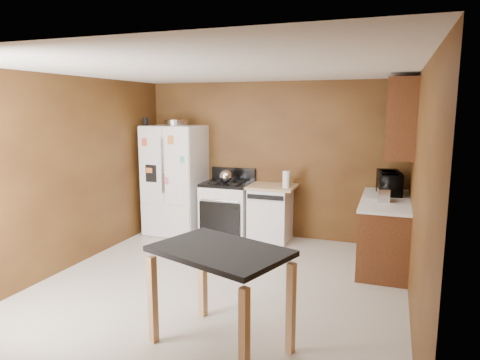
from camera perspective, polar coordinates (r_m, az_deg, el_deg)
The scene contains 18 objects.
floor at distance 5.21m, azimuth -2.86°, elevation -14.05°, with size 4.50×4.50×0.00m, color beige.
ceiling at distance 4.78m, azimuth -3.12°, elevation 14.54°, with size 4.50×4.50×0.00m, color white.
wall_back at distance 6.95m, azimuth 4.19°, elevation 2.67°, with size 4.20×4.20×0.00m, color brown.
wall_front at distance 2.95m, azimuth -20.21°, elevation -7.51°, with size 4.20×4.20×0.00m, color brown.
wall_left at distance 5.96m, azimuth -21.94°, elevation 0.84°, with size 4.50×4.50×0.00m, color brown.
wall_right at distance 4.48m, azimuth 22.64°, elevation -1.92°, with size 4.50×4.50×0.00m, color brown.
roasting_pan at distance 7.14m, azimuth -8.47°, elevation 7.59°, with size 0.38×0.38×0.10m, color silver.
pen_cup at distance 7.24m, azimuth -12.49°, elevation 7.61°, with size 0.08×0.08×0.13m, color black.
kettle at distance 6.83m, azimuth -1.91°, elevation 0.49°, with size 0.21×0.21×0.21m, color silver.
paper_towel at distance 6.50m, azimuth 6.18°, elevation 0.07°, with size 0.11×0.11×0.25m, color white.
green_canister at distance 6.70m, azimuth 6.28°, elevation -0.23°, with size 0.11×0.11×0.12m, color #44B15C.
toaster at distance 5.80m, azimuth 18.58°, elevation -1.87°, with size 0.14×0.23×0.17m, color silver.
microwave at distance 6.28m, azimuth 19.28°, elevation -0.48°, with size 0.52×0.36×0.29m, color black.
refrigerator at distance 7.22m, azimuth -8.62°, elevation 0.04°, with size 0.90×0.80×1.80m.
gas_range at distance 6.98m, azimuth -1.69°, elevation -3.85°, with size 0.76×0.68×1.10m.
dishwasher at distance 6.79m, azimuth 4.07°, elevation -4.35°, with size 0.78×0.63×0.89m.
right_cabinets at distance 5.99m, azimuth 19.28°, elevation -2.29°, with size 0.63×1.58×2.45m.
island at distance 3.74m, azimuth -2.68°, elevation -11.24°, with size 1.31×1.08×0.91m.
Camera 1 is at (1.84, -4.40, 2.09)m, focal length 32.00 mm.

